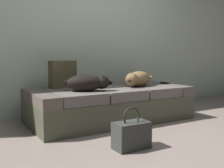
{
  "coord_description": "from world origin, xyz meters",
  "views": [
    {
      "loc": [
        -1.71,
        -1.81,
        0.83
      ],
      "look_at": [
        0.0,
        1.08,
        0.47
      ],
      "focal_mm": 43.4,
      "sensor_mm": 36.0,
      "label": 1
    }
  ],
  "objects_px": {
    "dog_dark": "(88,83)",
    "handbag": "(131,135)",
    "dog_tan": "(138,79)",
    "tv_remote": "(164,83)",
    "couch": "(110,104)",
    "throw_pillow": "(63,74)"
  },
  "relations": [
    {
      "from": "dog_dark",
      "to": "handbag",
      "type": "relative_size",
      "value": 1.43
    },
    {
      "from": "dog_tan",
      "to": "handbag",
      "type": "distance_m",
      "value": 1.28
    },
    {
      "from": "dog_tan",
      "to": "tv_remote",
      "type": "bearing_deg",
      "value": 7.07
    },
    {
      "from": "couch",
      "to": "dog_dark",
      "type": "height_order",
      "value": "dog_dark"
    },
    {
      "from": "dog_tan",
      "to": "tv_remote",
      "type": "distance_m",
      "value": 0.53
    },
    {
      "from": "couch",
      "to": "handbag",
      "type": "xyz_separation_m",
      "value": [
        -0.37,
        -1.02,
        -0.08
      ]
    },
    {
      "from": "dog_dark",
      "to": "tv_remote",
      "type": "relative_size",
      "value": 3.61
    },
    {
      "from": "couch",
      "to": "throw_pillow",
      "type": "height_order",
      "value": "throw_pillow"
    },
    {
      "from": "couch",
      "to": "tv_remote",
      "type": "bearing_deg",
      "value": 0.07
    },
    {
      "from": "dog_tan",
      "to": "couch",
      "type": "bearing_deg",
      "value": 170.83
    },
    {
      "from": "dog_tan",
      "to": "handbag",
      "type": "relative_size",
      "value": 1.46
    },
    {
      "from": "couch",
      "to": "dog_tan",
      "type": "xyz_separation_m",
      "value": [
        0.39,
        -0.06,
        0.31
      ]
    },
    {
      "from": "couch",
      "to": "dog_tan",
      "type": "height_order",
      "value": "dog_tan"
    },
    {
      "from": "couch",
      "to": "tv_remote",
      "type": "distance_m",
      "value": 0.93
    },
    {
      "from": "dog_dark",
      "to": "dog_tan",
      "type": "bearing_deg",
      "value": 7.81
    },
    {
      "from": "tv_remote",
      "to": "throw_pillow",
      "type": "distance_m",
      "value": 1.46
    },
    {
      "from": "dog_dark",
      "to": "couch",
      "type": "bearing_deg",
      "value": 23.69
    },
    {
      "from": "couch",
      "to": "throw_pillow",
      "type": "xyz_separation_m",
      "value": [
        -0.52,
        0.28,
        0.38
      ]
    },
    {
      "from": "tv_remote",
      "to": "handbag",
      "type": "xyz_separation_m",
      "value": [
        -1.28,
        -1.02,
        -0.31
      ]
    },
    {
      "from": "dog_dark",
      "to": "tv_remote",
      "type": "height_order",
      "value": "dog_dark"
    },
    {
      "from": "dog_dark",
      "to": "tv_remote",
      "type": "distance_m",
      "value": 1.31
    },
    {
      "from": "couch",
      "to": "dog_dark",
      "type": "relative_size",
      "value": 3.7
    }
  ]
}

